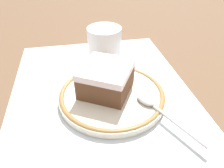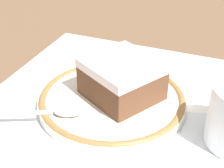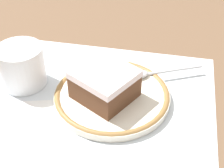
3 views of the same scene
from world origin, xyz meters
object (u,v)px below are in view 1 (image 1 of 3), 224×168
object	(u,v)px
plate	(112,95)
spoon	(153,105)
napkin	(59,69)
cake_slice	(106,79)
cup	(105,44)

from	to	relation	value
plate	spoon	world-z (taller)	spoon
plate	napkin	distance (m)	0.15
plate	cake_slice	bearing A→B (deg)	39.53
cake_slice	spoon	bearing A→B (deg)	-131.34
cake_slice	cup	size ratio (longest dim) A/B	1.49
cake_slice	cup	world-z (taller)	cup
spoon	napkin	size ratio (longest dim) A/B	1.04
plate	spoon	size ratio (longest dim) A/B	1.43
napkin	plate	bearing A→B (deg)	-141.76
cup	napkin	size ratio (longest dim) A/B	0.61
cup	napkin	world-z (taller)	cup
plate	napkin	size ratio (longest dim) A/B	1.49
cake_slice	spoon	world-z (taller)	cake_slice
napkin	cake_slice	bearing A→B (deg)	-141.88
plate	spoon	bearing A→B (deg)	-129.79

